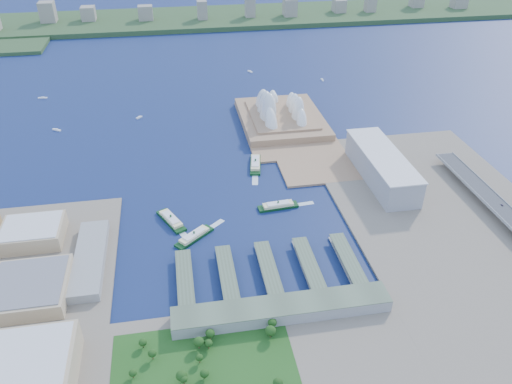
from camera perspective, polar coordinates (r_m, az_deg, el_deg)
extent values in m
plane|color=#0E1B45|center=(569.39, -1.43, -4.47)|extent=(3000.00, 3000.00, 0.00)
cube|color=#776C5B|center=(607.36, 22.41, -4.49)|extent=(240.00, 500.00, 3.00)
cube|color=#987453|center=(806.38, 3.38, 7.44)|extent=(135.00, 220.00, 3.00)
cube|color=#2D4926|center=(1470.79, -7.52, 19.04)|extent=(2200.00, 260.00, 12.00)
cube|color=gray|center=(672.28, 14.16, 2.83)|extent=(45.00, 155.00, 35.00)
cube|color=gray|center=(465.71, 3.00, -13.27)|extent=(200.00, 28.00, 12.00)
imported|color=slate|center=(652.63, 26.30, -1.31)|extent=(1.71, 4.22, 1.22)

